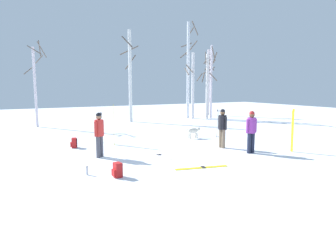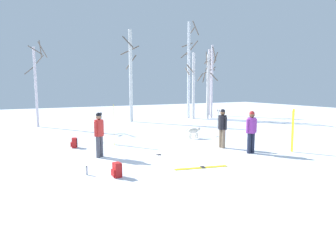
{
  "view_description": "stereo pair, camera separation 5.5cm",
  "coord_description": "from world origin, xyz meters",
  "px_view_note": "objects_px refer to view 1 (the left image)",
  "views": [
    {
      "loc": [
        -6.06,
        -9.18,
        2.69
      ],
      "look_at": [
        -0.13,
        1.91,
        1.0
      ],
      "focal_mm": 31.7,
      "sensor_mm": 36.0,
      "label": 1
    },
    {
      "loc": [
        -6.01,
        -9.2,
        2.69
      ],
      "look_at": [
        -0.13,
        1.91,
        1.0
      ],
      "focal_mm": 31.7,
      "sensor_mm": 36.0,
      "label": 2
    }
  ],
  "objects_px": {
    "person_0": "(222,126)",
    "ski_pair_lying_0": "(158,155)",
    "person_1": "(99,132)",
    "ski_pair_planted_1": "(114,125)",
    "backpack_0": "(117,170)",
    "ski_poles_1": "(218,123)",
    "ski_pair_lying_1": "(202,168)",
    "birch_tree_0": "(35,84)",
    "dog": "(194,131)",
    "backpack_1": "(74,143)",
    "birch_tree_5": "(211,81)",
    "ski_pair_planted_0": "(292,131)",
    "ski_poles_0": "(101,126)",
    "water_bottle_0": "(87,171)",
    "birch_tree_4": "(207,85)",
    "birch_tree_6": "(209,81)",
    "birch_tree_2": "(188,68)",
    "birch_tree_3": "(193,85)",
    "birch_tree_1": "(130,75)",
    "person_2": "(251,129)"
  },
  "relations": [
    {
      "from": "birch_tree_1",
      "to": "birch_tree_6",
      "type": "distance_m",
      "value": 8.44
    },
    {
      "from": "ski_pair_lying_0",
      "to": "birch_tree_2",
      "type": "xyz_separation_m",
      "value": [
        8.33,
        11.17,
        4.16
      ]
    },
    {
      "from": "ski_pair_lying_1",
      "to": "ski_poles_0",
      "type": "xyz_separation_m",
      "value": [
        -1.68,
        6.04,
        0.76
      ]
    },
    {
      "from": "birch_tree_0",
      "to": "birch_tree_1",
      "type": "distance_m",
      "value": 6.6
    },
    {
      "from": "person_0",
      "to": "person_2",
      "type": "height_order",
      "value": "same"
    },
    {
      "from": "person_1",
      "to": "backpack_0",
      "type": "height_order",
      "value": "person_1"
    },
    {
      "from": "water_bottle_0",
      "to": "birch_tree_0",
      "type": "height_order",
      "value": "birch_tree_0"
    },
    {
      "from": "backpack_0",
      "to": "birch_tree_3",
      "type": "bearing_deg",
      "value": 49.46
    },
    {
      "from": "backpack_1",
      "to": "birch_tree_3",
      "type": "bearing_deg",
      "value": 34.42
    },
    {
      "from": "backpack_0",
      "to": "dog",
      "type": "bearing_deg",
      "value": 38.72
    },
    {
      "from": "person_1",
      "to": "ski_pair_planted_1",
      "type": "relative_size",
      "value": 0.92
    },
    {
      "from": "ski_pair_lying_0",
      "to": "ski_poles_0",
      "type": "distance_m",
      "value": 3.99
    },
    {
      "from": "backpack_0",
      "to": "birch_tree_3",
      "type": "xyz_separation_m",
      "value": [
        10.77,
        12.59,
        2.57
      ]
    },
    {
      "from": "person_0",
      "to": "ski_pair_lying_0",
      "type": "height_order",
      "value": "person_0"
    },
    {
      "from": "ski_poles_0",
      "to": "water_bottle_0",
      "type": "distance_m",
      "value": 5.42
    },
    {
      "from": "ski_poles_1",
      "to": "water_bottle_0",
      "type": "bearing_deg",
      "value": -155.87
    },
    {
      "from": "ski_pair_lying_1",
      "to": "backpack_1",
      "type": "relative_size",
      "value": 4.17
    },
    {
      "from": "ski_pair_planted_1",
      "to": "birch_tree_3",
      "type": "relative_size",
      "value": 0.35
    },
    {
      "from": "backpack_0",
      "to": "ski_poles_1",
      "type": "bearing_deg",
      "value": 30.6
    },
    {
      "from": "ski_pair_planted_1",
      "to": "ski_poles_1",
      "type": "distance_m",
      "value": 5.42
    },
    {
      "from": "person_2",
      "to": "birch_tree_1",
      "type": "xyz_separation_m",
      "value": [
        -0.38,
        12.45,
        2.57
      ]
    },
    {
      "from": "person_2",
      "to": "backpack_1",
      "type": "xyz_separation_m",
      "value": [
        -6.12,
        4.44,
        -0.77
      ]
    },
    {
      "from": "dog",
      "to": "ski_poles_0",
      "type": "bearing_deg",
      "value": 165.45
    },
    {
      "from": "ski_pair_lying_0",
      "to": "ski_pair_lying_1",
      "type": "relative_size",
      "value": 0.96
    },
    {
      "from": "ski_pair_planted_1",
      "to": "birch_tree_3",
      "type": "xyz_separation_m",
      "value": [
        9.31,
        7.75,
        1.86
      ]
    },
    {
      "from": "ski_pair_planted_1",
      "to": "ski_pair_lying_0",
      "type": "height_order",
      "value": "ski_pair_planted_1"
    },
    {
      "from": "birch_tree_2",
      "to": "ski_poles_0",
      "type": "bearing_deg",
      "value": -142.03
    },
    {
      "from": "backpack_1",
      "to": "water_bottle_0",
      "type": "distance_m",
      "value": 4.37
    },
    {
      "from": "birch_tree_5",
      "to": "birch_tree_2",
      "type": "bearing_deg",
      "value": 148.59
    },
    {
      "from": "ski_poles_0",
      "to": "backpack_1",
      "type": "height_order",
      "value": "ski_poles_0"
    },
    {
      "from": "person_2",
      "to": "birch_tree_1",
      "type": "distance_m",
      "value": 12.72
    },
    {
      "from": "ski_pair_planted_1",
      "to": "birch_tree_4",
      "type": "distance_m",
      "value": 12.85
    },
    {
      "from": "birch_tree_2",
      "to": "birch_tree_3",
      "type": "bearing_deg",
      "value": -78.21
    },
    {
      "from": "ski_pair_planted_0",
      "to": "ski_poles_0",
      "type": "relative_size",
      "value": 1.22
    },
    {
      "from": "ski_pair_planted_1",
      "to": "ski_pair_lying_1",
      "type": "relative_size",
      "value": 1.02
    },
    {
      "from": "backpack_0",
      "to": "birch_tree_2",
      "type": "height_order",
      "value": "birch_tree_2"
    },
    {
      "from": "ski_pair_lying_1",
      "to": "birch_tree_0",
      "type": "bearing_deg",
      "value": 106.23
    },
    {
      "from": "ski_pair_lying_0",
      "to": "ski_poles_1",
      "type": "bearing_deg",
      "value": 24.68
    },
    {
      "from": "person_0",
      "to": "ski_poles_1",
      "type": "distance_m",
      "value": 2.54
    },
    {
      "from": "ski_poles_1",
      "to": "birch_tree_2",
      "type": "xyz_separation_m",
      "value": [
        3.83,
        9.1,
        3.38
      ]
    },
    {
      "from": "birch_tree_4",
      "to": "birch_tree_5",
      "type": "distance_m",
      "value": 0.53
    },
    {
      "from": "ski_pair_lying_0",
      "to": "ski_poles_1",
      "type": "relative_size",
      "value": 1.18
    },
    {
      "from": "birch_tree_5",
      "to": "dog",
      "type": "bearing_deg",
      "value": -131.01
    },
    {
      "from": "ski_pair_planted_0",
      "to": "ski_pair_planted_1",
      "type": "xyz_separation_m",
      "value": [
        -6.02,
        4.89,
        0.05
      ]
    },
    {
      "from": "dog",
      "to": "backpack_1",
      "type": "relative_size",
      "value": 2.04
    },
    {
      "from": "ski_pair_planted_0",
      "to": "backpack_1",
      "type": "height_order",
      "value": "ski_pair_planted_0"
    },
    {
      "from": "person_1",
      "to": "ski_pair_planted_0",
      "type": "bearing_deg",
      "value": -20.95
    },
    {
      "from": "ski_pair_planted_0",
      "to": "birch_tree_2",
      "type": "bearing_deg",
      "value": 76.48
    },
    {
      "from": "backpack_1",
      "to": "birch_tree_6",
      "type": "distance_m",
      "value": 17.2
    },
    {
      "from": "person_1",
      "to": "birch_tree_1",
      "type": "height_order",
      "value": "birch_tree_1"
    }
  ]
}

